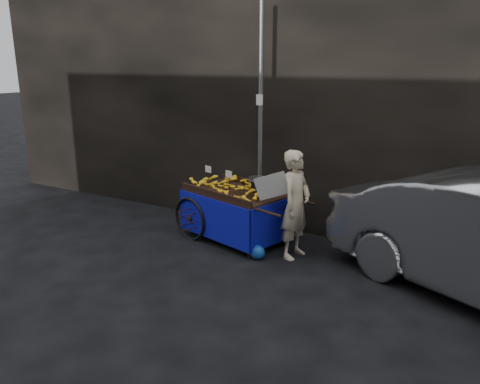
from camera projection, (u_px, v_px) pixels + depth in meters
The scene contains 6 objects.
ground at pixel (208, 251), 7.74m from camera, with size 80.00×80.00×0.00m, color black.
building_wall at pixel (295, 90), 9.07m from camera, with size 13.50×2.00×5.00m.
street_pole at pixel (261, 123), 8.16m from camera, with size 0.12×0.10×4.00m.
banana_cart at pixel (234, 196), 8.13m from camera, with size 2.54×1.64×1.27m.
vendor at pixel (295, 205), 7.33m from camera, with size 0.86×0.68×1.74m.
plastic_bag at pixel (257, 252), 7.41m from camera, with size 0.26×0.21×0.23m, color #1750B2.
Camera 1 is at (3.96, -6.03, 3.03)m, focal length 35.00 mm.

